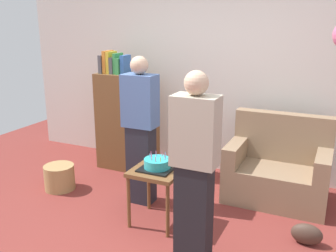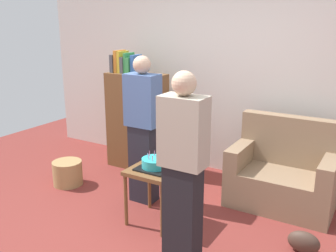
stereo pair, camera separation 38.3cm
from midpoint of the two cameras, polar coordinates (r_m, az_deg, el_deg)
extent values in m
plane|color=maroon|center=(3.65, -0.21, -17.32)|extent=(8.00, 8.00, 0.00)
cube|color=silver|center=(4.97, 12.17, 8.02)|extent=(6.00, 0.10, 2.70)
cube|color=#8C7054|center=(4.44, 18.98, -8.94)|extent=(1.10, 0.70, 0.40)
cube|color=#8C7054|center=(4.53, 20.26, -2.10)|extent=(1.10, 0.16, 0.56)
cube|color=#8C7054|center=(4.43, 13.41, -4.11)|extent=(0.16, 0.70, 0.24)
cube|color=#8C7054|center=(4.27, 25.54, -6.04)|extent=(0.16, 0.70, 0.24)
cube|color=brown|center=(5.15, -2.53, 0.67)|extent=(0.80, 0.36, 1.30)
cube|color=#4C4C51|center=(5.18, -5.60, 9.36)|extent=(0.05, 0.25, 0.24)
cube|color=orange|center=(5.15, -5.11, 9.64)|extent=(0.05, 0.22, 0.29)
cube|color=gold|center=(5.12, -4.64, 9.56)|extent=(0.04, 0.22, 0.28)
cube|color=#4C4C51|center=(5.09, -4.13, 9.14)|extent=(0.05, 0.23, 0.21)
cube|color=#38934C|center=(5.06, -3.70, 9.41)|extent=(0.03, 0.21, 0.26)
cube|color=#38934C|center=(5.04, -3.23, 9.08)|extent=(0.05, 0.24, 0.21)
cube|color=#3366B7|center=(5.00, -2.61, 9.22)|extent=(0.05, 0.19, 0.24)
cube|color=brown|center=(3.76, 0.97, -6.73)|extent=(0.48, 0.48, 0.04)
cylinder|color=brown|center=(3.82, -3.44, -11.13)|extent=(0.04, 0.04, 0.54)
cylinder|color=brown|center=(3.62, 2.20, -12.69)|extent=(0.04, 0.04, 0.54)
cylinder|color=brown|center=(4.14, -0.13, -8.88)|extent=(0.04, 0.04, 0.54)
cylinder|color=brown|center=(3.96, 5.17, -10.15)|extent=(0.04, 0.04, 0.54)
cube|color=black|center=(3.75, 0.97, -6.33)|extent=(0.32, 0.32, 0.02)
cylinder|color=#2DB2B7|center=(3.73, 0.98, -5.58)|extent=(0.26, 0.26, 0.09)
cylinder|color=#EA668C|center=(3.67, 2.12, -4.66)|extent=(0.01, 0.01, 0.06)
cylinder|color=#66B2E5|center=(3.71, 2.25, -4.43)|extent=(0.01, 0.01, 0.06)
cylinder|color=#EA668C|center=(3.77, 1.81, -4.21)|extent=(0.01, 0.01, 0.05)
cylinder|color=#EA668C|center=(3.78, 0.88, -4.14)|extent=(0.01, 0.01, 0.05)
cylinder|color=#EA668C|center=(3.77, 0.12, -4.18)|extent=(0.01, 0.01, 0.05)
cylinder|color=#66B2E5|center=(3.71, -0.11, -4.51)|extent=(0.01, 0.01, 0.05)
cylinder|color=#EA668C|center=(3.66, 0.11, -4.70)|extent=(0.01, 0.01, 0.06)
cylinder|color=#EA668C|center=(3.63, 0.67, -4.96)|extent=(0.01, 0.01, 0.05)
cylinder|color=#F2CC4C|center=(3.63, 1.41, -5.05)|extent=(0.01, 0.01, 0.05)
cube|color=#23232D|center=(4.24, -1.07, -5.71)|extent=(0.28, 0.20, 0.88)
cube|color=#4C6BA3|center=(4.03, -1.12, 3.85)|extent=(0.36, 0.22, 0.56)
sphere|color=#D1A889|center=(3.97, -1.15, 9.15)|extent=(0.19, 0.19, 0.19)
cube|color=black|center=(3.21, 5.71, -13.33)|extent=(0.28, 0.20, 0.88)
cube|color=#B2A893|center=(2.92, 6.09, -0.92)|extent=(0.36, 0.22, 0.56)
sphere|color=#D1A889|center=(2.84, 6.31, 6.35)|extent=(0.19, 0.19, 0.19)
cylinder|color=#A88451|center=(4.86, -12.64, -6.92)|extent=(0.36, 0.36, 0.30)
ellipsoid|color=#473328|center=(3.76, 22.57, -15.85)|extent=(0.28, 0.14, 0.20)
camera|label=1|loc=(0.19, -87.14, 0.82)|focal=40.67mm
camera|label=2|loc=(0.19, 92.86, -0.82)|focal=40.67mm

